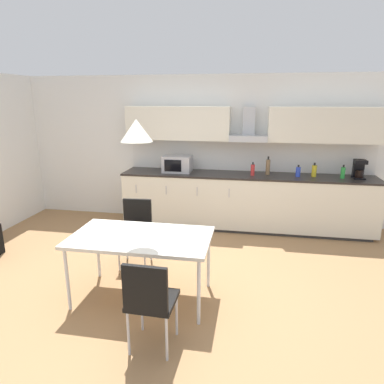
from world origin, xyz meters
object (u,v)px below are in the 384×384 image
Objects in this scene: bottle_red at (253,170)px; pendant_lamp at (136,131)px; microwave at (177,164)px; bottle_brown at (268,167)px; coffee_maker at (359,169)px; chair_near_right at (149,297)px; dining_table at (141,240)px; chair_far_left at (136,226)px; bottle_yellow at (314,171)px; bottle_blue at (298,172)px; bottle_green at (343,173)px.

bottle_red is 2.74m from pendant_lamp.
bottle_brown is at bearing 2.05° from microwave.
bottle_brown is 0.27m from bottle_red.
coffee_maker is 0.34× the size of chair_near_right.
chair_far_left is (-0.34, 0.80, -0.16)m from dining_table.
chair_far_left is (-2.47, -1.62, -0.50)m from bottle_yellow.
coffee_maker is 4.09m from chair_near_right.
bottle_blue is 0.49m from bottle_brown.
chair_near_right is 1.58m from pendant_lamp.
coffee_maker is 0.67m from bottle_yellow.
bottle_yellow is 0.98m from bottle_red.
bottle_brown is at bearing 71.91° from chair_near_right.
bottle_red reaches higher than chair_far_left.
bottle_yellow is 0.71× the size of pendant_lamp.
bottle_yellow is at bearing 48.68° from dining_table.
bottle_brown is 2.84m from dining_table.
coffee_maker reaches higher than bottle_green.
bottle_brown is 1.39× the size of bottle_red.
bottle_yellow reaches higher than chair_far_left.
pendant_lamp is at bearing -128.20° from bottle_blue.
chair_far_left is at bearing -144.51° from bottle_blue.
bottle_brown is 1.34× the size of bottle_yellow.
dining_table is at bearing 112.65° from chair_near_right.
pendant_lamp is (-2.56, -2.38, 0.82)m from bottle_green.
bottle_yellow is at bearing 174.64° from bottle_green.
dining_table is (-2.56, -2.38, -0.34)m from bottle_green.
pendant_lamp reaches higher than bottle_red.
bottle_green is 3.91m from chair_near_right.
chair_far_left is at bearing -146.75° from bottle_yellow.
microwave is 1.60× the size of coffee_maker.
coffee_maker is 0.34× the size of chair_far_left.
bottle_yellow is at bearing 33.25° from chair_far_left.
pendant_lamp reaches higher than bottle_blue.
chair_near_right is (-1.54, -3.18, -0.49)m from bottle_blue.
chair_far_left is at bearing -97.62° from microwave.
pendant_lamp is (0.34, -0.80, 1.32)m from chair_far_left.
bottle_green is at bearing 1.49° from bottle_red.
bottle_red reaches higher than chair_near_right.
bottle_red is at bearing -177.31° from coffee_maker.
pendant_lamp is at bearing -66.91° from chair_far_left.
microwave is 0.55× the size of chair_near_right.
bottle_red is (-1.41, -0.04, 0.00)m from bottle_green.
chair_near_right reaches higher than dining_table.
bottle_blue is at bearing 51.80° from dining_table.
microwave is 2.53× the size of bottle_blue.
pendant_lamp is (0.13, -2.39, 0.77)m from microwave.
bottle_blue reaches higher than chair_near_right.
bottle_blue is at bearing 3.05° from bottle_red.
microwave is 2.12× the size of bottle_yellow.
chair_far_left is at bearing -152.73° from coffee_maker.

